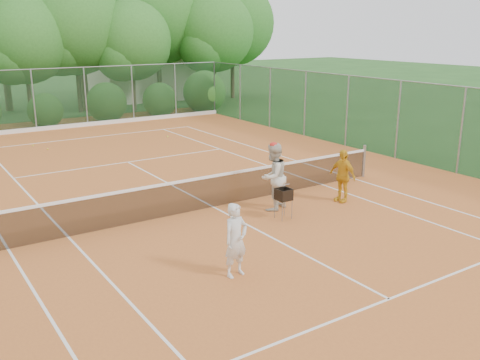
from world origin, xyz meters
The scene contains 15 objects.
ground centered at (0.00, 0.00, 0.00)m, with size 120.00×120.00×0.00m, color #224D1B.
clay_court centered at (0.00, 0.00, 0.01)m, with size 18.00×36.00×0.02m, color #BF682C.
club_building centered at (9.00, 24.00, 1.50)m, with size 8.00×5.00×3.00m, color beige.
tennis_net centered at (0.00, 0.00, 0.53)m, with size 11.97×0.10×1.10m.
player_white centered at (-1.84, -3.96, 0.79)m, with size 0.56×0.37×1.55m, color silver.
player_center_grp centered at (1.29, -1.04, 0.97)m, with size 1.10×0.97×1.92m.
player_yellow centered at (3.41, -1.56, 0.80)m, with size 0.91×0.38×1.55m, color gold.
ball_hopper centered at (1.07, -1.80, 0.68)m, with size 0.36×0.36×0.83m.
stray_ball_a centered at (-1.97, 10.27, 0.05)m, with size 0.07×0.07×0.07m, color yellow.
stray_ball_b centered at (-2.31, 11.35, 0.05)m, with size 0.07×0.07×0.07m, color #C7DA32.
stray_ball_c centered at (3.40, 9.92, 0.05)m, with size 0.07×0.07×0.07m, color #C7EC36.
court_markings centered at (0.00, 0.00, 0.02)m, with size 11.03×23.83×0.01m.
fence_back centered at (0.00, 15.00, 1.52)m, with size 18.07×0.07×3.00m.
fence_right centered at (9.00, -1.50, 1.52)m, with size 0.07×33.07×3.00m.
tropical_treeline centered at (1.43, 20.22, 5.11)m, with size 32.10×8.49×15.03m.
Camera 1 is at (-7.31, -12.38, 4.91)m, focal length 40.00 mm.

